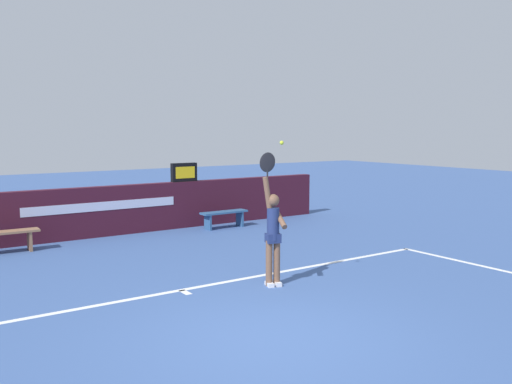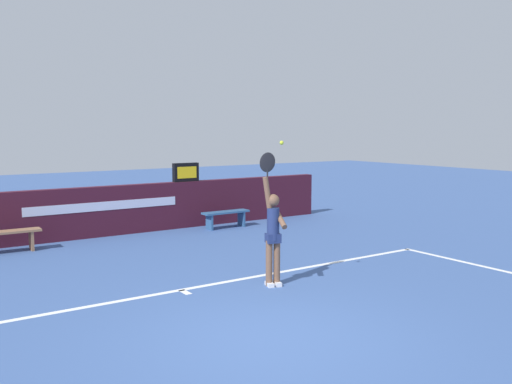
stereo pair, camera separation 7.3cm
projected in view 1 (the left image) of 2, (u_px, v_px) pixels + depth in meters
The scene contains 7 objects.
ground_plane at pixel (273, 338), 7.23m from camera, with size 60.00×60.00×0.00m, color #3C5A96.
court_lines at pixel (271, 337), 7.26m from camera, with size 11.59×5.38×0.00m.
back_wall at pixel (82, 213), 13.78m from camera, with size 14.60×0.27×1.28m.
speed_display at pixel (184, 172), 15.29m from camera, with size 0.74×0.17×0.52m.
tennis_player at pixel (273, 231), 9.57m from camera, with size 0.47×0.48×2.36m.
tennis_ball at pixel (282, 143), 9.18m from camera, with size 0.07×0.07×0.07m.
courtside_bench_near at pixel (224, 215), 15.28m from camera, with size 1.37×0.37×0.47m.
Camera 1 is at (-4.13, -5.61, 2.73)m, focal length 38.73 mm.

